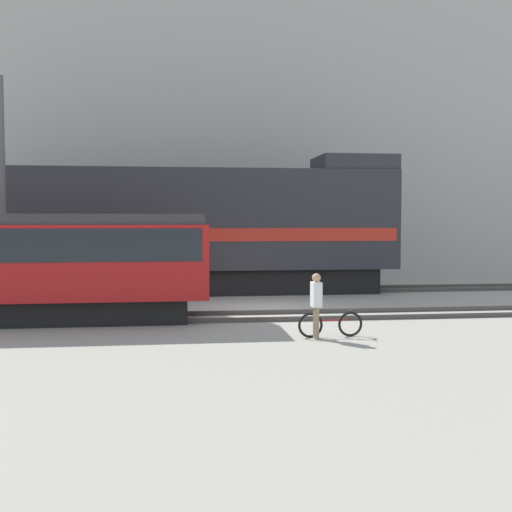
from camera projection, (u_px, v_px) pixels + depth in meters
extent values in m
plane|color=#9E998C|center=(264.00, 309.00, 21.08)|extent=(120.00, 120.00, 0.00)
cube|color=#47423D|center=(277.00, 319.00, 18.44)|extent=(60.00, 0.07, 0.14)
cube|color=#47423D|center=(270.00, 312.00, 19.86)|extent=(60.00, 0.07, 0.14)
cube|color=#47423D|center=(250.00, 293.00, 25.12)|extent=(60.00, 0.07, 0.14)
cube|color=#47423D|center=(246.00, 289.00, 26.54)|extent=(60.00, 0.07, 0.14)
cube|color=#B7B2A8|center=(228.00, 134.00, 34.51)|extent=(36.48, 6.00, 15.06)
cube|color=black|center=(164.00, 281.00, 25.38)|extent=(16.93, 2.55, 1.00)
cube|color=#2D2D33|center=(163.00, 219.00, 25.24)|extent=(18.40, 3.00, 3.88)
cube|color=red|center=(163.00, 234.00, 25.28)|extent=(18.03, 3.04, 0.50)
cube|color=#2D2D33|center=(354.00, 164.00, 26.08)|extent=(3.00, 2.85, 0.60)
cube|color=black|center=(33.00, 310.00, 18.26)|extent=(8.75, 2.00, 0.70)
cube|color=red|center=(32.00, 261.00, 18.18)|extent=(9.94, 2.50, 2.10)
cube|color=#1E2328|center=(31.00, 244.00, 18.15)|extent=(9.55, 2.54, 0.90)
cube|color=#333333|center=(31.00, 219.00, 18.11)|extent=(9.75, 2.38, 0.30)
torus|color=black|center=(350.00, 324.00, 16.09)|extent=(0.63, 0.09, 0.63)
torus|color=black|center=(310.00, 325.00, 15.91)|extent=(0.63, 0.09, 0.63)
cylinder|color=#B21E1E|center=(330.00, 320.00, 15.99)|extent=(0.88, 0.07, 0.04)
cylinder|color=#B21E1E|center=(316.00, 319.00, 15.93)|extent=(0.03, 0.03, 0.28)
cylinder|color=#262626|center=(350.00, 310.00, 16.06)|extent=(0.04, 0.44, 0.02)
cylinder|color=#8C7A5B|center=(315.00, 322.00, 15.86)|extent=(0.11, 0.11, 0.79)
cylinder|color=#8C7A5B|center=(317.00, 323.00, 15.70)|extent=(0.11, 0.11, 0.79)
cube|color=white|center=(316.00, 294.00, 15.74)|extent=(0.23, 0.37, 0.61)
sphere|color=tan|center=(316.00, 278.00, 15.71)|extent=(0.22, 0.22, 0.22)
cylinder|color=#595959|center=(1.00, 193.00, 21.19)|extent=(0.30, 0.30, 7.65)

